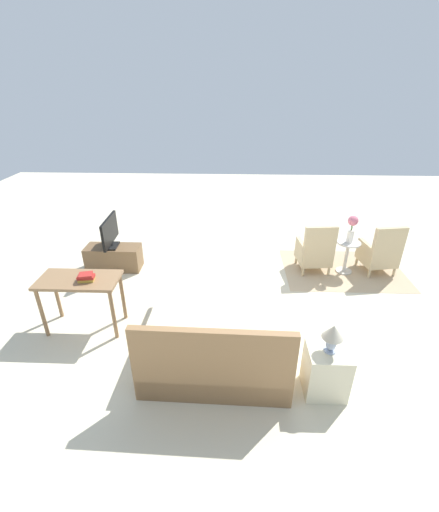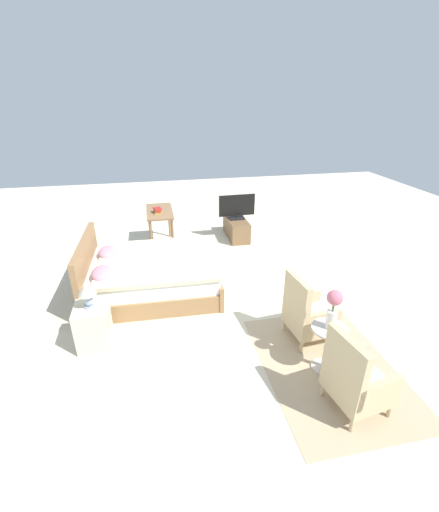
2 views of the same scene
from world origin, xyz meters
TOP-DOWN VIEW (x-y plane):
  - ground_plane at (0.00, 0.00)m, footprint 16.00×16.00m
  - floor_rug at (-1.92, -1.03)m, footprint 2.10×1.50m
  - bed at (0.25, 0.99)m, footprint 1.70×2.07m
  - armchair_by_window_left at (-2.49, -0.97)m, footprint 0.62×0.62m
  - armchair_by_window_right at (-1.37, -0.97)m, footprint 0.59×0.59m
  - side_table at (-1.92, -0.96)m, footprint 0.40×0.40m
  - flower_vase at (-1.92, -0.96)m, footprint 0.17×0.17m
  - nightstand at (-0.93, 1.71)m, footprint 0.44×0.41m
  - table_lamp at (-0.93, 1.71)m, footprint 0.22×0.22m
  - tv_stand at (2.22, -0.94)m, footprint 0.96×0.40m
  - tv_flatscreen at (2.22, -0.94)m, footprint 0.21×0.79m
  - vanity_desk at (2.08, 0.72)m, footprint 1.04×0.52m
  - book_stack at (1.95, 0.76)m, footprint 0.22×0.18m

SIDE VIEW (x-z plane):
  - ground_plane at x=0.00m, z-range 0.00..0.00m
  - floor_rug at x=-1.92m, z-range 0.00..0.01m
  - tv_stand at x=2.22m, z-range 0.00..0.43m
  - nightstand at x=-0.93m, z-range 0.00..0.57m
  - bed at x=0.25m, z-range -0.18..0.78m
  - side_table at x=-1.92m, z-range 0.07..0.66m
  - armchair_by_window_left at x=-2.49m, z-range -0.08..0.84m
  - armchair_by_window_right at x=-1.37m, z-range -0.08..0.84m
  - vanity_desk at x=2.08m, z-range 0.27..1.04m
  - tv_flatscreen at x=2.22m, z-range 0.44..0.98m
  - table_lamp at x=-0.93m, z-range 0.62..0.95m
  - book_stack at x=1.95m, z-range 0.77..0.87m
  - flower_vase at x=-1.92m, z-range 0.64..1.12m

